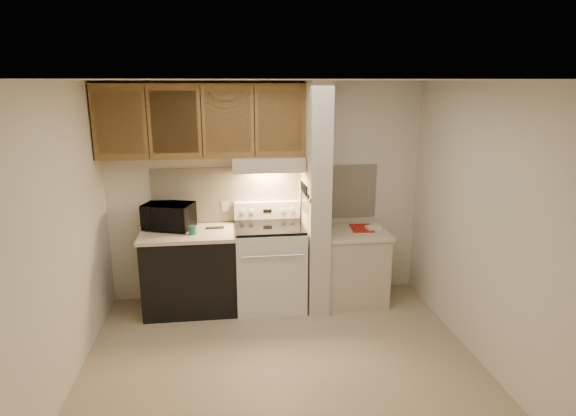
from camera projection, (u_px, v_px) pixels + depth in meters
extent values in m
plane|color=tan|center=(282.00, 360.00, 4.44)|extent=(3.60, 3.60, 0.00)
plane|color=white|center=(281.00, 80.00, 3.80)|extent=(3.60, 3.60, 0.00)
cube|color=silver|center=(266.00, 192.00, 5.56)|extent=(3.60, 2.50, 0.02)
cube|color=silver|center=(61.00, 239.00, 3.90)|extent=(0.02, 3.00, 2.50)
cube|color=silver|center=(479.00, 223.00, 4.34)|extent=(0.02, 3.00, 2.50)
cube|color=#F6E9CE|center=(267.00, 194.00, 5.55)|extent=(2.60, 0.02, 0.63)
cube|color=silver|center=(270.00, 267.00, 5.43)|extent=(0.76, 0.65, 0.92)
cube|color=black|center=(273.00, 274.00, 5.12)|extent=(0.50, 0.01, 0.30)
cylinder|color=silver|center=(273.00, 256.00, 5.02)|extent=(0.65, 0.02, 0.02)
cube|color=black|center=(269.00, 227.00, 5.31)|extent=(0.74, 0.64, 0.03)
cube|color=silver|center=(267.00, 210.00, 5.55)|extent=(0.76, 0.08, 0.20)
cube|color=black|center=(267.00, 211.00, 5.51)|extent=(0.10, 0.01, 0.04)
cylinder|color=silver|center=(243.00, 212.00, 5.48)|extent=(0.05, 0.02, 0.05)
cylinder|color=silver|center=(252.00, 212.00, 5.49)|extent=(0.05, 0.02, 0.05)
cylinder|color=silver|center=(283.00, 211.00, 5.53)|extent=(0.05, 0.02, 0.05)
cylinder|color=silver|center=(292.00, 210.00, 5.54)|extent=(0.05, 0.02, 0.05)
cube|color=black|center=(191.00, 272.00, 5.34)|extent=(1.00, 0.63, 0.87)
cube|color=beige|center=(189.00, 233.00, 5.22)|extent=(1.04, 0.67, 0.04)
cube|color=black|center=(215.00, 228.00, 5.33)|extent=(0.20, 0.07, 0.01)
cylinder|color=#215B50|center=(193.00, 230.00, 5.12)|extent=(0.09, 0.09, 0.09)
cube|color=beige|center=(225.00, 206.00, 5.51)|extent=(0.08, 0.01, 0.12)
imported|color=black|center=(169.00, 216.00, 5.29)|extent=(0.60, 0.49, 0.29)
cube|color=beige|center=(315.00, 198.00, 5.29)|extent=(0.22, 0.70, 2.50)
cube|color=brown|center=(305.00, 194.00, 5.26)|extent=(0.01, 0.70, 0.04)
cube|color=black|center=(305.00, 193.00, 5.21)|extent=(0.02, 0.42, 0.04)
cube|color=silver|center=(306.00, 205.00, 5.08)|extent=(0.01, 0.03, 0.16)
cylinder|color=black|center=(306.00, 191.00, 5.05)|extent=(0.02, 0.02, 0.10)
cube|color=silver|center=(305.00, 204.00, 5.16)|extent=(0.01, 0.04, 0.18)
cylinder|color=black|center=(305.00, 190.00, 5.11)|extent=(0.02, 0.02, 0.10)
cube|color=silver|center=(304.00, 203.00, 5.24)|extent=(0.01, 0.04, 0.20)
cylinder|color=black|center=(304.00, 189.00, 5.18)|extent=(0.02, 0.02, 0.10)
cube|color=silver|center=(303.00, 200.00, 5.31)|extent=(0.01, 0.04, 0.16)
cylinder|color=black|center=(303.00, 187.00, 5.27)|extent=(0.02, 0.02, 0.10)
cube|color=silver|center=(302.00, 200.00, 5.37)|extent=(0.01, 0.04, 0.18)
cylinder|color=black|center=(302.00, 185.00, 5.36)|extent=(0.02, 0.02, 0.10)
cube|color=gray|center=(301.00, 197.00, 5.44)|extent=(0.03, 0.09, 0.21)
cube|color=beige|center=(353.00, 268.00, 5.56)|extent=(0.70, 0.60, 0.81)
cube|color=beige|center=(355.00, 232.00, 5.45)|extent=(0.74, 0.64, 0.04)
cube|color=#AF2013|center=(362.00, 228.00, 5.53)|extent=(0.27, 0.35, 0.01)
cube|color=white|center=(373.00, 228.00, 5.48)|extent=(0.18, 0.14, 0.04)
cube|color=beige|center=(268.00, 163.00, 5.25)|extent=(0.78, 0.44, 0.15)
cube|color=beige|center=(270.00, 170.00, 5.06)|extent=(0.78, 0.04, 0.06)
cube|color=brown|center=(202.00, 121.00, 5.09)|extent=(2.18, 0.33, 0.77)
cube|color=brown|center=(119.00, 123.00, 4.84)|extent=(0.46, 0.01, 0.63)
cube|color=black|center=(147.00, 123.00, 4.87)|extent=(0.01, 0.01, 0.73)
cube|color=brown|center=(174.00, 122.00, 4.91)|extent=(0.46, 0.01, 0.63)
cube|color=black|center=(201.00, 122.00, 4.94)|extent=(0.01, 0.01, 0.73)
cube|color=brown|center=(228.00, 122.00, 4.97)|extent=(0.46, 0.01, 0.63)
cube|color=black|center=(254.00, 121.00, 5.01)|extent=(0.01, 0.01, 0.73)
cube|color=brown|center=(280.00, 121.00, 5.04)|extent=(0.46, 0.01, 0.63)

